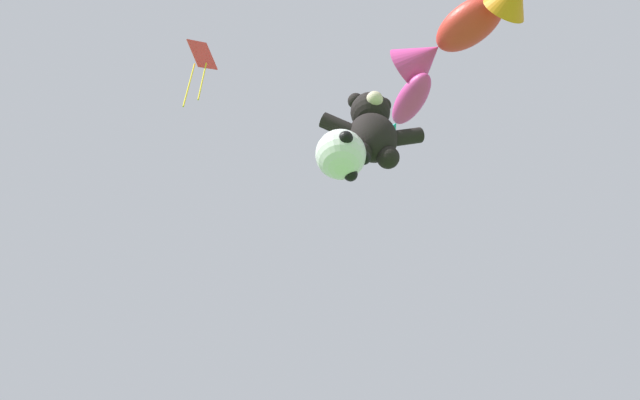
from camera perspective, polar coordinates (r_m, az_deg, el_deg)
teddy_bear_kite at (r=12.89m, az=4.18°, el=5.69°), size 1.93×0.85×1.96m
soccer_ball_kite at (r=11.69m, az=1.72°, el=3.65°), size 0.93×0.92×0.85m
fish_kite_magenta at (r=15.14m, az=6.38°, el=6.58°), size 1.08×2.11×0.71m
fish_kite_crimson at (r=15.02m, az=10.00°, el=12.38°), size 2.18×2.47×1.08m
diamond_kite at (r=15.92m, az=-9.52°, el=10.92°), size 0.74×0.65×2.54m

